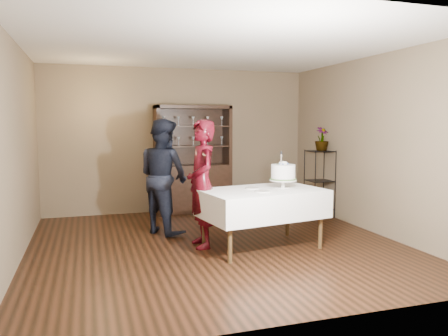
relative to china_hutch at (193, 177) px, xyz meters
The scene contains 14 objects.
floor 2.36m from the china_hutch, 95.08° to the right, with size 5.00×5.00×0.00m, color black.
ceiling 3.04m from the china_hutch, 95.08° to the right, with size 5.00×5.00×0.00m, color silver.
back_wall 0.76m from the china_hutch, 128.88° to the left, with size 5.00×0.02×2.70m, color brown.
wall_left 3.58m from the china_hutch, 140.17° to the right, with size 0.02×5.00×2.70m, color brown.
wall_right 3.29m from the china_hutch, 44.39° to the right, with size 0.02×5.00×2.70m, color brown.
china_hutch is the anchor object (origin of this frame).
plant_etagere 2.33m from the china_hutch, 26.83° to the right, with size 0.42×0.42×1.20m.
cake_table 2.60m from the china_hutch, 82.48° to the right, with size 1.73×1.23×0.80m.
woman 2.32m from the china_hutch, 100.33° to the right, with size 0.63×0.42×1.73m, color #34040D.
man 1.58m from the china_hutch, 119.91° to the right, with size 0.85×0.66×1.75m, color black.
cake 2.65m from the china_hutch, 75.47° to the right, with size 0.43×0.43×0.51m.
plate_near 2.79m from the china_hutch, 84.61° to the right, with size 0.20×0.20×0.01m, color silver.
plate_far 2.49m from the china_hutch, 84.63° to the right, with size 0.20×0.20×0.01m, color silver.
potted_plant 2.46m from the china_hutch, 27.05° to the right, with size 0.24×0.24×0.42m, color #436630.
Camera 1 is at (-1.68, -5.68, 1.69)m, focal length 35.00 mm.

